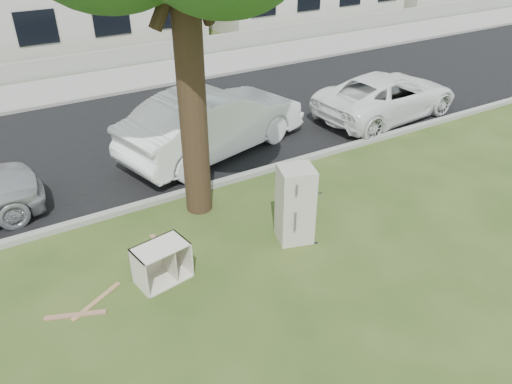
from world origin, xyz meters
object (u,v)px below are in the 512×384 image
cabinet (162,263)px  car_center (214,121)px  car_right (387,96)px  fridge (295,204)px

cabinet → car_center: bearing=43.5°
cabinet → car_right: 9.23m
fridge → car_right: fridge is taller
fridge → car_right: size_ratio=0.33×
car_center → cabinet: bearing=128.1°
fridge → cabinet: (-2.64, 0.14, -0.42)m
fridge → car_center: size_ratio=0.31×
car_center → fridge: bearing=159.5°
cabinet → car_right: bearing=13.2°
fridge → car_center: bearing=101.5°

